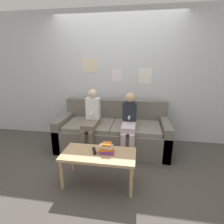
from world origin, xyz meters
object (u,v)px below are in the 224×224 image
at_px(couch, 113,133).
at_px(person_left, 91,119).
at_px(person_right, 129,121).
at_px(coffee_table, 99,157).
at_px(tv_remote, 94,151).

relative_size(couch, person_left, 1.79).
distance_m(couch, person_left, 0.54).
relative_size(person_left, person_right, 1.04).
bearing_deg(person_left, person_right, -0.31).
height_order(couch, person_left, person_left).
relative_size(coffee_table, tv_remote, 5.62).
xyz_separation_m(couch, coffee_table, (-0.03, -1.07, 0.10)).
distance_m(person_left, tv_remote, 0.88).
relative_size(person_right, tv_remote, 6.32).
bearing_deg(couch, coffee_table, -91.63).
bearing_deg(couch, tv_remote, -95.34).
height_order(coffee_table, person_left, person_left).
height_order(person_left, tv_remote, person_left).
relative_size(coffee_table, person_right, 0.89).
relative_size(person_left, tv_remote, 6.58).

